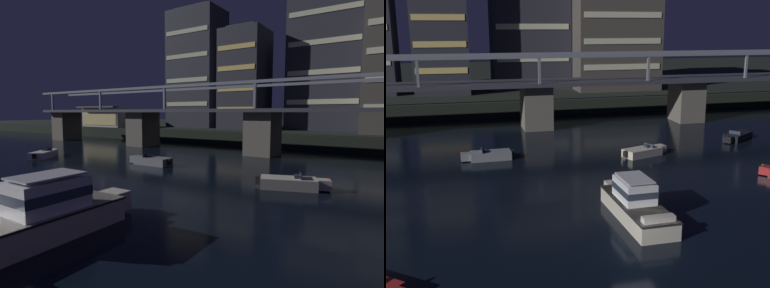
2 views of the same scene
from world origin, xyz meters
TOP-DOWN VIEW (x-y plane):
  - far_riverbank at (0.00, 84.43)m, footprint 240.00×80.00m
  - river_bridge at (0.00, 36.42)m, footprint 89.28×6.40m
  - tower_west_low at (-24.61, 59.00)m, footprint 11.67×8.90m
  - tower_west_tall at (-11.80, 57.06)m, footprint 8.38×8.90m
  - tower_central at (2.90, 61.20)m, footprint 13.05×9.20m
  - waterfront_pavilion at (-42.59, 48.34)m, footprint 12.40×7.40m
  - cabin_cruiser_near_left at (1.77, 5.39)m, footprint 2.83×9.18m
  - speedboat_near_right at (8.33, 20.38)m, footprint 5.13×2.98m
  - speedboat_mid_center at (-21.54, 19.44)m, footprint 3.73×4.82m
  - speedboat_far_left at (-7.03, 22.68)m, footprint 5.21×1.93m

SIDE VIEW (x-z plane):
  - speedboat_near_right at x=8.33m, z-range -0.17..0.99m
  - speedboat_mid_center at x=-21.54m, z-range -0.17..0.99m
  - speedboat_far_left at x=-7.03m, z-range -0.17..0.99m
  - cabin_cruiser_near_left at x=1.77m, z-range -0.34..2.45m
  - far_riverbank at x=0.00m, z-range 0.00..2.20m
  - river_bridge at x=0.00m, z-range -0.63..8.75m
  - waterfront_pavilion at x=-42.59m, z-range 2.09..6.79m
  - tower_west_tall at x=-11.80m, z-range 2.05..22.29m
  - tower_west_low at x=-24.61m, z-range 2.05..28.61m
  - tower_central at x=2.90m, z-range 2.05..28.71m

